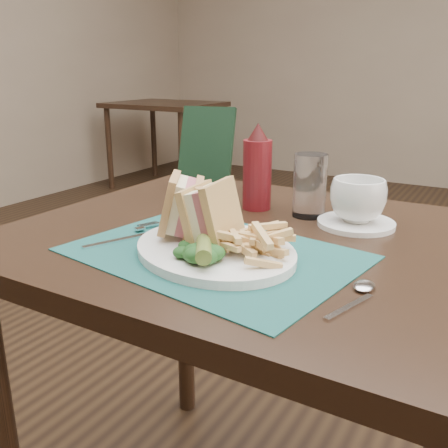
% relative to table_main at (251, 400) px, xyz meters
% --- Properties ---
extents(floor, '(7.00, 7.00, 0.00)m').
position_rel_table_main_xyz_m(floor, '(0.00, 0.50, -0.38)').
color(floor, black).
rests_on(floor, ground).
extents(table_main, '(0.90, 0.75, 0.75)m').
position_rel_table_main_xyz_m(table_main, '(0.00, 0.00, 0.00)').
color(table_main, black).
rests_on(table_main, ground).
extents(table_bg_left, '(0.90, 0.75, 0.75)m').
position_rel_table_main_xyz_m(table_bg_left, '(-2.31, 2.79, 0.00)').
color(table_bg_left, black).
rests_on(table_bg_left, ground).
extents(placemat, '(0.50, 0.39, 0.00)m').
position_rel_table_main_xyz_m(placemat, '(-0.01, -0.14, 0.38)').
color(placemat, '#174B47').
rests_on(placemat, table_main).
extents(plate, '(0.37, 0.34, 0.01)m').
position_rel_table_main_xyz_m(plate, '(-0.00, -0.14, 0.38)').
color(plate, white).
rests_on(plate, placemat).
extents(sandwich_half_a, '(0.12, 0.13, 0.11)m').
position_rel_table_main_xyz_m(sandwich_half_a, '(-0.10, -0.13, 0.44)').
color(sandwich_half_a, tan).
rests_on(sandwich_half_a, plate).
extents(sandwich_half_b, '(0.09, 0.11, 0.11)m').
position_rel_table_main_xyz_m(sandwich_half_b, '(-0.03, -0.13, 0.45)').
color(sandwich_half_b, tan).
rests_on(sandwich_half_b, plate).
extents(kale_garnish, '(0.11, 0.08, 0.03)m').
position_rel_table_main_xyz_m(kale_garnish, '(-0.00, -0.20, 0.41)').
color(kale_garnish, '#143915').
rests_on(kale_garnish, plate).
extents(pickle_spear, '(0.08, 0.11, 0.03)m').
position_rel_table_main_xyz_m(pickle_spear, '(0.01, -0.20, 0.41)').
color(pickle_spear, '#546A28').
rests_on(pickle_spear, plate).
extents(fries_pile, '(0.18, 0.20, 0.05)m').
position_rel_table_main_xyz_m(fries_pile, '(0.07, -0.13, 0.42)').
color(fries_pile, tan).
rests_on(fries_pile, plate).
extents(fork, '(0.10, 0.17, 0.01)m').
position_rel_table_main_xyz_m(fork, '(-0.19, -0.15, 0.38)').
color(fork, silver).
rests_on(fork, placemat).
extents(spoon, '(0.08, 0.15, 0.01)m').
position_rel_table_main_xyz_m(spoon, '(0.25, -0.19, 0.38)').
color(spoon, silver).
rests_on(spoon, table_main).
extents(saucer, '(0.18, 0.18, 0.01)m').
position_rel_table_main_xyz_m(saucer, '(0.15, 0.14, 0.38)').
color(saucer, white).
rests_on(saucer, table_main).
extents(coffee_cup, '(0.13, 0.13, 0.08)m').
position_rel_table_main_xyz_m(coffee_cup, '(0.15, 0.14, 0.43)').
color(coffee_cup, white).
rests_on(coffee_cup, saucer).
extents(drinking_glass, '(0.09, 0.09, 0.13)m').
position_rel_table_main_xyz_m(drinking_glass, '(0.05, 0.15, 0.44)').
color(drinking_glass, white).
rests_on(drinking_glass, table_main).
extents(ketchup_bottle, '(0.07, 0.07, 0.19)m').
position_rel_table_main_xyz_m(ketchup_bottle, '(-0.07, 0.15, 0.47)').
color(ketchup_bottle, '#5D1015').
rests_on(ketchup_bottle, table_main).
extents(check_presenter, '(0.14, 0.11, 0.21)m').
position_rel_table_main_xyz_m(check_presenter, '(-0.24, 0.21, 0.48)').
color(check_presenter, black).
rests_on(check_presenter, table_main).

